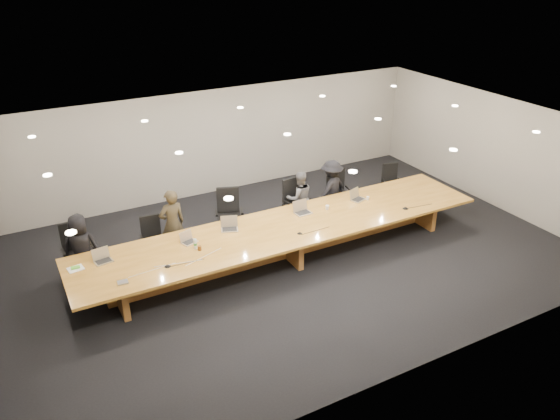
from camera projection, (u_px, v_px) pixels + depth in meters
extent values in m
plane|color=black|center=(287.00, 257.00, 11.83)|extent=(12.00, 12.00, 0.00)
cube|color=silver|center=(213.00, 142.00, 14.38)|extent=(12.00, 0.02, 2.80)
cube|color=#976421|center=(287.00, 227.00, 11.51)|extent=(9.00, 1.80, 0.06)
cube|color=brown|center=(287.00, 243.00, 11.67)|extent=(7.65, 0.15, 0.69)
cube|color=brown|center=(117.00, 288.00, 10.14)|extent=(0.12, 1.26, 0.69)
cube|color=brown|center=(287.00, 243.00, 11.67)|extent=(0.12, 1.26, 0.69)
cube|color=brown|center=(416.00, 208.00, 13.21)|extent=(0.12, 1.26, 0.69)
imported|color=black|center=(81.00, 248.00, 10.71)|extent=(0.82, 0.68, 1.44)
imported|color=#30291A|center=(172.00, 224.00, 11.53)|extent=(0.59, 0.41, 1.55)
imported|color=#5E5E60|center=(299.00, 198.00, 12.96)|extent=(0.73, 0.62, 1.34)
imported|color=black|center=(331.00, 189.00, 13.27)|extent=(1.08, 0.82, 1.47)
cylinder|color=silver|center=(195.00, 244.00, 10.60)|extent=(0.07, 0.07, 0.21)
cylinder|color=brown|center=(200.00, 248.00, 10.57)|extent=(0.09, 0.09, 0.09)
cone|color=silver|center=(327.00, 207.00, 12.20)|extent=(0.08, 0.08, 0.10)
cone|color=silver|center=(368.00, 198.00, 12.66)|extent=(0.07, 0.07, 0.08)
cube|color=white|center=(76.00, 269.00, 9.97)|extent=(0.30, 0.26, 0.02)
cube|color=#62C735|center=(75.00, 267.00, 9.97)|extent=(0.17, 0.10, 0.03)
cube|color=#ABABB0|center=(123.00, 282.00, 9.56)|extent=(0.19, 0.15, 0.03)
cone|color=black|center=(167.00, 266.00, 10.05)|extent=(0.15, 0.15, 0.03)
cone|color=black|center=(300.00, 233.00, 11.19)|extent=(0.13, 0.13, 0.03)
cone|color=black|center=(405.00, 208.00, 12.25)|extent=(0.17, 0.17, 0.03)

